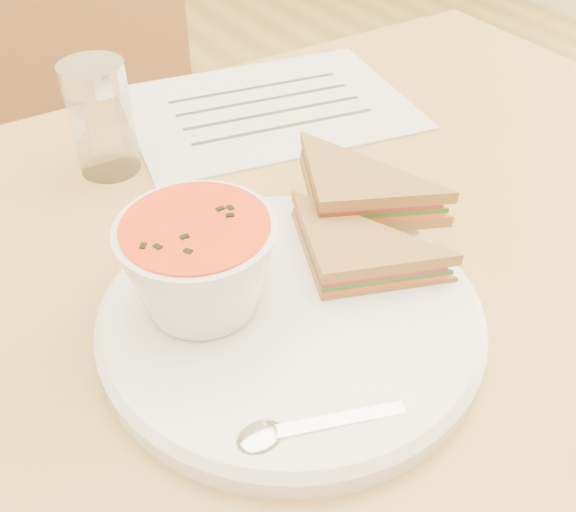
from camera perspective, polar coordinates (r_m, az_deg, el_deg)
dining_table at (r=0.87m, az=1.82°, el=-17.21°), size 1.00×0.70×0.75m
chair_far at (r=1.13m, az=-12.03°, el=2.10°), size 0.40×0.40×0.85m
plate at (r=0.49m, az=0.25°, el=-5.39°), size 0.37×0.37×0.02m
soup_bowl at (r=0.47m, az=-7.82°, el=-1.18°), size 0.13×0.13×0.08m
sandwich_half_a at (r=0.48m, az=3.01°, el=-3.14°), size 0.14×0.14×0.03m
sandwich_half_b at (r=0.52m, az=2.77°, el=3.20°), size 0.15×0.15×0.04m
spoon at (r=0.42m, az=4.12°, el=-14.52°), size 0.16×0.08×0.01m
paper_menu at (r=0.78m, az=-1.74°, el=13.07°), size 0.36×0.29×0.00m
condiment_shaker at (r=0.67m, az=-16.26°, el=11.61°), size 0.08×0.08×0.11m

